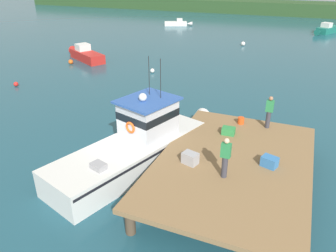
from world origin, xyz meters
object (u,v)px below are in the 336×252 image
object	(u,v)px
moored_boat_outer_mooring	(327,29)
mooring_buoy_spare_mooring	(71,62)
moored_boat_far_right	(178,23)
mooring_buoy_channel_marker	(243,44)
bait_bucket	(241,121)
mooring_buoy_inshore	(152,71)
deckhand_further_back	(225,157)
moored_boat_near_channel	(85,54)
crate_single_by_cleat	(190,158)
main_fishing_boat	(139,143)
mooring_buoy_outer	(16,84)
deckhand_by_the_boat	(269,111)
crate_stack_mid_dock	(228,131)
crate_single_far	(270,162)

from	to	relation	value
moored_boat_outer_mooring	mooring_buoy_spare_mooring	world-z (taller)	moored_boat_outer_mooring
moored_boat_far_right	mooring_buoy_channel_marker	distance (m)	17.09
bait_bucket	mooring_buoy_inshore	xyz separation A→B (m)	(-9.75, 10.10, -1.18)
deckhand_further_back	moored_boat_near_channel	xyz separation A→B (m)	(-18.33, 16.66, -1.54)
crate_single_by_cleat	mooring_buoy_inshore	distance (m)	17.05
main_fishing_boat	moored_boat_outer_mooring	bearing A→B (deg)	78.14
moored_boat_far_right	mooring_buoy_outer	size ratio (longest dim) A/B	12.54
deckhand_by_the_boat	crate_single_by_cleat	bearing A→B (deg)	-117.59
crate_stack_mid_dock	mooring_buoy_inshore	distance (m)	14.93
crate_single_by_cleat	deckhand_by_the_boat	bearing A→B (deg)	62.41
deckhand_by_the_boat	mooring_buoy_channel_marker	xyz separation A→B (m)	(-5.89, 24.51, -1.81)
main_fishing_boat	crate_single_by_cleat	bearing A→B (deg)	-19.62
moored_boat_far_right	mooring_buoy_inshore	bearing A→B (deg)	-73.46
deckhand_by_the_boat	deckhand_further_back	bearing A→B (deg)	-100.48
main_fishing_boat	crate_single_far	bearing A→B (deg)	-0.03
crate_single_by_cleat	crate_single_far	distance (m)	3.13
moored_boat_near_channel	mooring_buoy_spare_mooring	world-z (taller)	moored_boat_near_channel
bait_bucket	deckhand_further_back	size ratio (longest dim) A/B	0.21
mooring_buoy_spare_mooring	mooring_buoy_channel_marker	size ratio (longest dim) A/B	0.89
mooring_buoy_channel_marker	mooring_buoy_inshore	bearing A→B (deg)	-109.57
mooring_buoy_spare_mooring	mooring_buoy_channel_marker	distance (m)	20.17
moored_boat_outer_mooring	moored_boat_far_right	bearing A→B (deg)	-174.91
main_fishing_boat	crate_single_far	world-z (taller)	main_fishing_boat
bait_bucket	mooring_buoy_inshore	bearing A→B (deg)	133.98
main_fishing_boat	deckhand_further_back	xyz separation A→B (m)	(4.31, -1.41, 1.05)
moored_boat_outer_mooring	mooring_buoy_outer	bearing A→B (deg)	-122.83
crate_single_by_cleat	crate_stack_mid_dock	size ratio (longest dim) A/B	1.00
mooring_buoy_inshore	moored_boat_near_channel	bearing A→B (deg)	168.90
crate_single_by_cleat	mooring_buoy_channel_marker	size ratio (longest dim) A/B	1.22
deckhand_further_back	bait_bucket	bearing A→B (deg)	94.20
mooring_buoy_outer	mooring_buoy_inshore	bearing A→B (deg)	42.19
main_fishing_boat	moored_boat_far_right	world-z (taller)	main_fishing_boat
crate_stack_mid_dock	moored_boat_near_channel	xyz separation A→B (m)	(-17.67, 13.12, -0.85)
mooring_buoy_spare_mooring	moored_boat_near_channel	bearing A→B (deg)	81.65
main_fishing_boat	mooring_buoy_channel_marker	distance (m)	28.12
crate_single_by_cleat	mooring_buoy_spare_mooring	world-z (taller)	crate_single_by_cleat
crate_single_far	mooring_buoy_spare_mooring	bearing A→B (deg)	146.58
moored_boat_far_right	deckhand_further_back	bearing A→B (deg)	-66.49
crate_single_by_cleat	moored_boat_near_channel	bearing A→B (deg)	136.02
moored_boat_far_right	moored_boat_near_channel	world-z (taller)	moored_boat_near_channel
moored_boat_near_channel	mooring_buoy_channel_marker	distance (m)	18.55
moored_boat_outer_mooring	moored_boat_far_right	world-z (taller)	moored_boat_outer_mooring
moored_boat_outer_mooring	mooring_buoy_inshore	world-z (taller)	moored_boat_outer_mooring
deckhand_by_the_boat	mooring_buoy_spare_mooring	bearing A→B (deg)	153.68
crate_stack_mid_dock	bait_bucket	size ratio (longest dim) A/B	1.76
mooring_buoy_inshore	crate_single_far	bearing A→B (deg)	-49.65
crate_single_by_cleat	main_fishing_boat	bearing A→B (deg)	160.38
main_fishing_boat	bait_bucket	world-z (taller)	main_fishing_boat
crate_single_by_cleat	mooring_buoy_inshore	world-z (taller)	crate_single_by_cleat
crate_stack_mid_dock	mooring_buoy_spare_mooring	xyz separation A→B (m)	(-17.96, 11.13, -1.15)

